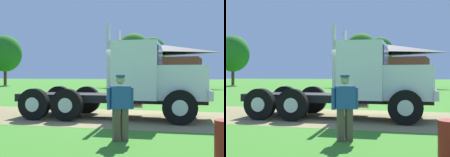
# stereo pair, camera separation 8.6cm
# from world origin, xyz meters

# --- Properties ---
(ground_plane) EXTENTS (200.00, 200.00, 0.00)m
(ground_plane) POSITION_xyz_m (0.00, 0.00, 0.00)
(ground_plane) COLOR #3E8427
(dirt_track) EXTENTS (120.00, 5.32, 0.01)m
(dirt_track) POSITION_xyz_m (0.00, 0.00, 0.00)
(dirt_track) COLOR #8F8253
(dirt_track) RESTS_ON ground_plane
(truck_foreground_white) EXTENTS (7.25, 2.89, 3.43)m
(truck_foreground_white) POSITION_xyz_m (0.49, -0.13, 1.32)
(truck_foreground_white) COLOR black
(truck_foreground_white) RESTS_ON ground_plane
(visitor_walking_mid) EXTENTS (0.61, 0.46, 1.63)m
(visitor_walking_mid) POSITION_xyz_m (0.74, -4.21, 0.89)
(visitor_walking_mid) COLOR #264C8C
(visitor_walking_mid) RESTS_ON ground_plane
(shed_building) EXTENTS (11.36, 7.80, 5.41)m
(shed_building) POSITION_xyz_m (-2.00, 28.48, 2.61)
(shed_building) COLOR brown
(shed_building) RESTS_ON ground_plane
(tree_left) EXTENTS (4.92, 4.92, 7.48)m
(tree_left) POSITION_xyz_m (-24.86, 30.54, 4.75)
(tree_left) COLOR #513823
(tree_left) RESTS_ON ground_plane
(tree_mid) EXTENTS (5.55, 5.55, 8.51)m
(tree_mid) POSITION_xyz_m (-7.38, 41.02, 5.44)
(tree_mid) COLOR #513823
(tree_mid) RESTS_ON ground_plane
(tree_right) EXTENTS (4.29, 4.29, 7.92)m
(tree_right) POSITION_xyz_m (-4.34, 41.99, 5.53)
(tree_right) COLOR #513823
(tree_right) RESTS_ON ground_plane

